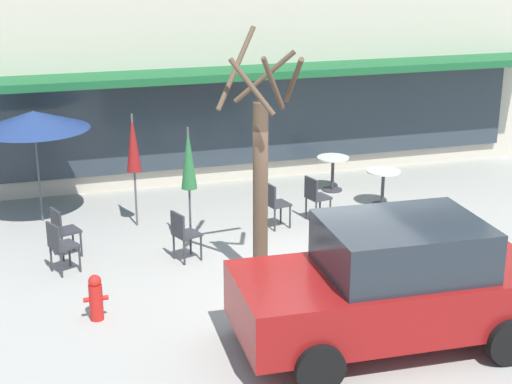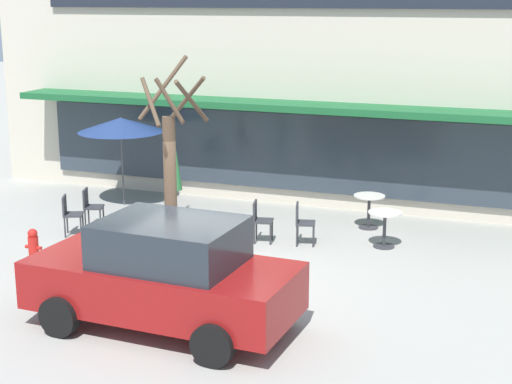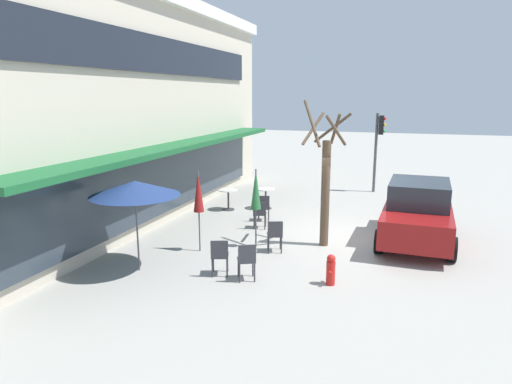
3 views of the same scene
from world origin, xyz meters
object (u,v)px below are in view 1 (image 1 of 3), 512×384
cafe_table_near_wall (383,182)px  cafe_chair_4 (315,195)px  cafe_table_streetside (333,168)px  cafe_chair_0 (275,202)px  patio_umbrella_corner_open (133,144)px  fire_hydrant (96,297)px  patio_umbrella_cream_folded (189,159)px  cafe_chair_1 (60,244)px  cafe_chair_3 (63,229)px  street_tree (261,174)px  cafe_chair_2 (183,232)px  patio_umbrella_green_folded (34,120)px  parked_sedan (393,284)px

cafe_table_near_wall → cafe_chair_4: cafe_chair_4 is taller
cafe_table_streetside → cafe_chair_0: bearing=-136.5°
patio_umbrella_corner_open → cafe_chair_0: bearing=-19.7°
cafe_chair_0 → fire_hydrant: cafe_chair_0 is taller
patio_umbrella_cream_folded → cafe_chair_0: patio_umbrella_cream_folded is taller
cafe_table_near_wall → fire_hydrant: 7.08m
cafe_chair_1 → fire_hydrant: bearing=-78.1°
cafe_table_near_wall → cafe_table_streetside: size_ratio=1.00×
cafe_table_near_wall → cafe_table_streetside: same height
patio_umbrella_corner_open → cafe_chair_3: size_ratio=2.47×
patio_umbrella_cream_folded → fire_hydrant: bearing=-128.7°
cafe_table_streetside → street_tree: 5.12m
patio_umbrella_cream_folded → cafe_chair_4: 2.90m
cafe_chair_2 → cafe_chair_3: same height
cafe_table_streetside → patio_umbrella_green_folded: size_ratio=0.35×
patio_umbrella_green_folded → cafe_chair_0: (4.25, -1.68, -1.50)m
patio_umbrella_cream_folded → street_tree: size_ratio=0.55×
street_tree → fire_hydrant: street_tree is taller
cafe_chair_0 → cafe_chair_1: bearing=-166.1°
cafe_table_near_wall → cafe_chair_2: size_ratio=0.85×
cafe_chair_2 → cafe_chair_4: bearing=23.1°
cafe_chair_3 → street_tree: street_tree is taller
cafe_table_near_wall → street_tree: 4.65m
cafe_chair_1 → fire_hydrant: 1.89m
cafe_table_near_wall → street_tree: size_ratio=0.19×
cafe_table_near_wall → parked_sedan: (-2.38, -5.27, 0.36)m
patio_umbrella_cream_folded → cafe_chair_4: bearing=12.9°
cafe_chair_2 → cafe_chair_4: same height
cafe_table_near_wall → cafe_chair_3: bearing=-172.2°
cafe_table_streetside → cafe_chair_0: (-1.93, -1.84, 0.01)m
patio_umbrella_cream_folded → cafe_chair_1: size_ratio=2.47×
cafe_table_near_wall → cafe_chair_1: cafe_chair_1 is taller
cafe_chair_1 → cafe_table_streetside: bearing=25.4°
parked_sedan → cafe_chair_4: bearing=81.4°
cafe_table_near_wall → cafe_table_streetside: bearing=116.0°
cafe_chair_3 → fire_hydrant: bearing=-83.2°
parked_sedan → street_tree: street_tree is taller
patio_umbrella_corner_open → cafe_table_near_wall: bearing=-3.5°
patio_umbrella_green_folded → cafe_chair_3: bearing=-81.4°
cafe_table_streetside → cafe_chair_4: bearing=-121.9°
cafe_chair_1 → cafe_chair_4: size_ratio=1.00×
cafe_chair_1 → cafe_chair_3: same height
patio_umbrella_green_folded → street_tree: street_tree is taller
patio_umbrella_green_folded → patio_umbrella_cream_folded: (2.52, -2.13, -0.39)m
cafe_chair_1 → cafe_chair_3: (0.08, 0.69, 0.00)m
cafe_chair_1 → cafe_chair_2: same height
patio_umbrella_cream_folded → cafe_table_near_wall: bearing=13.7°
street_tree → fire_hydrant: 3.13m
patio_umbrella_cream_folded → fire_hydrant: 3.32m
cafe_chair_0 → parked_sedan: (0.16, -4.68, 0.35)m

